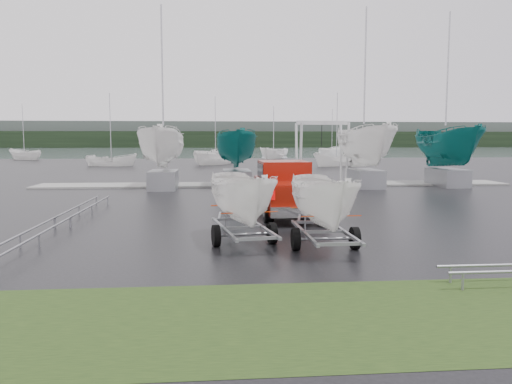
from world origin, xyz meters
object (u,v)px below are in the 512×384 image
(pickup_truck, at_px, (286,186))
(boat_hoist, at_px, (322,144))
(trailer_parked, at_px, (243,155))
(trailer_hitched, at_px, (325,157))

(pickup_truck, bearing_deg, boat_hoist, 70.92)
(pickup_truck, height_order, trailer_parked, trailer_parked)
(pickup_truck, distance_m, boat_hoist, 12.97)
(trailer_parked, relative_size, boat_hoist, 1.11)
(boat_hoist, bearing_deg, trailer_parked, -109.01)
(pickup_truck, height_order, trailer_hitched, trailer_hitched)
(trailer_parked, bearing_deg, boat_hoist, 61.70)
(trailer_parked, bearing_deg, trailer_hitched, -29.74)
(pickup_truck, xyz_separation_m, trailer_parked, (-2.08, -5.79, 1.43))
(trailer_hitched, bearing_deg, boat_hoist, 77.36)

